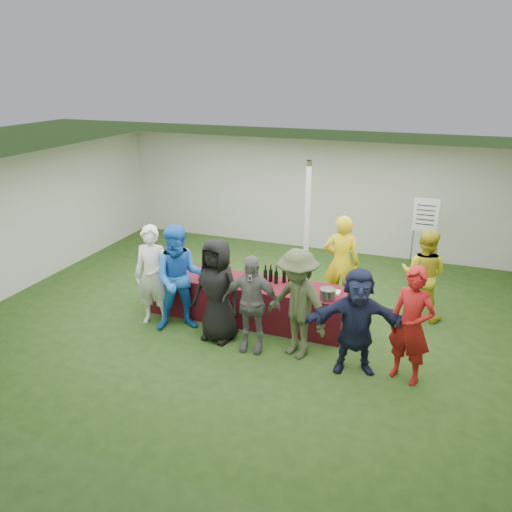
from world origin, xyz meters
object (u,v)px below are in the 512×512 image
(customer_1, at_px, (180,279))
(customer_4, at_px, (297,304))
(customer_3, at_px, (251,303))
(customer_5, at_px, (357,321))
(staff_pourer, at_px, (341,263))
(dump_bucket, at_px, (328,294))
(staff_back, at_px, (423,274))
(customer_6, at_px, (411,325))
(wine_list_sign, at_px, (425,221))
(customer_2, at_px, (217,290))
(serving_table, at_px, (246,300))
(customer_0, at_px, (153,276))

(customer_1, distance_m, customer_4, 2.11)
(customer_3, height_order, customer_5, customer_5)
(staff_pourer, xyz_separation_m, customer_1, (-2.40, -1.77, 0.03))
(customer_1, xyz_separation_m, customer_4, (2.10, -0.15, -0.05))
(staff_pourer, bearing_deg, dump_bucket, 86.85)
(staff_back, bearing_deg, customer_6, 99.10)
(wine_list_sign, bearing_deg, customer_5, -100.16)
(wine_list_sign, height_order, customer_3, wine_list_sign)
(wine_list_sign, distance_m, customer_2, 4.85)
(wine_list_sign, bearing_deg, dump_bucket, -112.11)
(customer_3, bearing_deg, staff_pourer, 56.62)
(customer_1, height_order, customer_3, customer_1)
(staff_back, distance_m, customer_3, 3.27)
(serving_table, relative_size, customer_0, 1.99)
(staff_pourer, bearing_deg, customer_3, 57.74)
(customer_0, xyz_separation_m, customer_5, (3.58, -0.28, -0.08))
(dump_bucket, height_order, customer_3, customer_3)
(customer_2, bearing_deg, customer_0, -175.52)
(customer_2, bearing_deg, dump_bucket, 28.56)
(staff_pourer, relative_size, customer_2, 1.03)
(wine_list_sign, distance_m, customer_4, 4.19)
(customer_2, bearing_deg, customer_6, 7.52)
(customer_0, bearing_deg, staff_back, 13.38)
(dump_bucket, bearing_deg, customer_4, -118.44)
(staff_pourer, xyz_separation_m, customer_6, (1.39, -1.99, -0.03))
(customer_6, bearing_deg, staff_pourer, 145.61)
(customer_3, xyz_separation_m, customer_6, (2.42, -0.00, 0.07))
(customer_0, xyz_separation_m, customer_4, (2.65, -0.17, -0.01))
(wine_list_sign, distance_m, customer_6, 3.93)
(staff_pourer, bearing_deg, staff_back, -179.42)
(customer_5, bearing_deg, customer_2, 160.92)
(dump_bucket, height_order, wine_list_sign, wine_list_sign)
(staff_back, relative_size, customer_4, 0.94)
(staff_pourer, relative_size, customer_3, 1.12)
(wine_list_sign, relative_size, staff_pourer, 0.99)
(staff_pourer, relative_size, customer_6, 1.04)
(customer_5, bearing_deg, customer_1, 160.02)
(serving_table, xyz_separation_m, customer_2, (-0.18, -0.80, 0.51))
(dump_bucket, bearing_deg, wine_list_sign, 67.89)
(customer_1, bearing_deg, staff_back, -1.47)
(customer_0, distance_m, customer_2, 1.29)
(dump_bucket, relative_size, staff_back, 0.15)
(customer_2, height_order, customer_4, customer_4)
(customer_1, height_order, customer_2, customer_1)
(customer_0, height_order, customer_2, customer_0)
(staff_pourer, bearing_deg, customer_6, 120.14)
(dump_bucket, xyz_separation_m, customer_2, (-1.71, -0.58, 0.04))
(staff_back, distance_m, customer_2, 3.71)
(wine_list_sign, height_order, customer_1, customer_1)
(customer_2, height_order, customer_6, customer_2)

